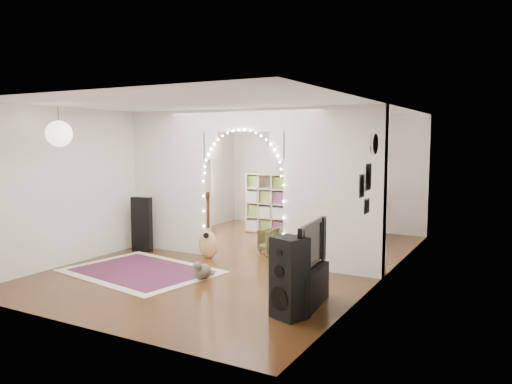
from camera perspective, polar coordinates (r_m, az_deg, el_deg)
The scene contains 25 objects.
floor at distance 9.11m, azimuth -1.22°, elevation -7.69°, with size 7.50×7.50×0.00m, color black.
ceiling at distance 8.87m, azimuth -1.26°, elevation 9.50°, with size 5.00×7.50×0.02m, color white.
wall_back at distance 12.27m, azimuth 7.57°, elevation 2.19°, with size 5.00×0.02×2.70m, color silver.
wall_front at distance 5.97m, azimuth -19.59°, elevation -2.15°, with size 5.00×0.02×2.70m, color silver.
wall_left at distance 10.37m, azimuth -13.29°, elevation 1.38°, with size 0.02×7.50×2.70m, color silver.
wall_right at distance 7.94m, azimuth 14.56°, elevation -0.03°, with size 0.02×7.50×2.70m, color silver.
divider_wall at distance 8.88m, azimuth -1.24°, elevation 1.27°, with size 5.00×0.20×2.70m.
fairy_lights at distance 8.76m, azimuth -1.67°, elevation 2.02°, with size 1.64×0.04×1.60m, color #FFEABF, non-canonical shape.
window at distance 11.73m, azimuth -7.29°, elevation 2.75°, with size 0.04×1.20×1.40m, color white.
wall_clock at distance 7.33m, azimuth 13.40°, elevation 5.38°, with size 0.31×0.31×0.03m, color white.
picture_frames at distance 6.98m, azimuth 12.40°, elevation 0.44°, with size 0.02×0.50×0.70m, color white, non-canonical shape.
paper_lantern at distance 8.24m, azimuth -21.60°, elevation 6.22°, with size 0.40×0.40×0.40m, color white.
ceiling_fan at distance 10.63m, azimuth 4.20°, elevation 7.30°, with size 1.10×1.10×0.30m, color #B2883B, non-canonical shape.
area_rug at distance 8.52m, azimuth -12.98°, elevation -8.77°, with size 2.36×1.77×0.02m, color maroon.
guitar_case at distance 9.91m, azimuth -12.92°, elevation -3.60°, with size 0.40×0.13×1.06m, color black.
acoustic_guitar at distance 9.14m, azimuth -5.47°, elevation -4.80°, with size 0.44×0.25×1.03m.
tabby_cat at distance 7.87m, azimuth -6.14°, elevation -8.94°, with size 0.23×0.50×0.33m.
floor_speaker at distance 6.13m, azimuth 3.82°, elevation -9.77°, with size 0.48×0.45×1.00m.
media_console at distance 6.63m, azimuth 5.51°, elevation -10.77°, with size 0.40×1.00×0.50m, color black.
tv at distance 6.49m, azimuth 5.56°, elevation -6.04°, with size 1.07×0.14×0.62m, color black.
bookcase at distance 11.45m, azimuth 2.10°, elevation -1.33°, with size 1.35×0.34×1.39m, color #C3AE8D.
dining_table at distance 10.88m, azimuth 9.47°, elevation -1.87°, with size 1.27×0.91×0.76m.
flower_vase at distance 10.86m, azimuth 9.48°, elevation -0.99°, with size 0.18×0.18×0.19m, color silver.
dining_chair_left at distance 9.15m, azimuth 3.42°, elevation -5.95°, with size 0.56×0.58×0.53m, color brown.
dining_chair_right at distance 9.55m, azimuth 2.11°, elevation -5.68°, with size 0.48×0.49×0.45m, color brown.
Camera 1 is at (4.44, -7.66, 2.17)m, focal length 35.00 mm.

